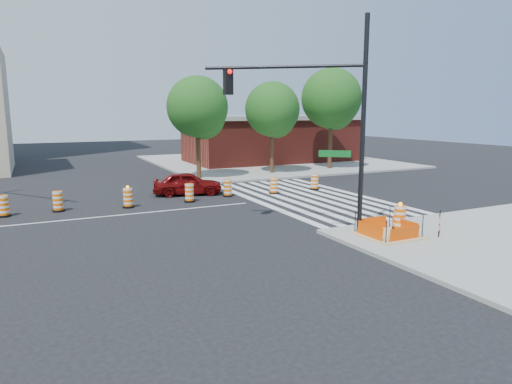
# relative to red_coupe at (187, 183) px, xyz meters

# --- Properties ---
(ground) EXTENTS (120.00, 120.00, 0.00)m
(ground) POSITION_rel_red_coupe_xyz_m (-4.92, -3.93, -0.70)
(ground) COLOR black
(ground) RESTS_ON ground
(sidewalk_ne) EXTENTS (22.00, 22.00, 0.15)m
(sidewalk_ne) POSITION_rel_red_coupe_xyz_m (13.08, 14.07, -0.63)
(sidewalk_ne) COLOR gray
(sidewalk_ne) RESTS_ON ground
(crosswalk_east) EXTENTS (6.75, 13.50, 0.01)m
(crosswalk_east) POSITION_rel_red_coupe_xyz_m (6.03, -3.93, -0.70)
(crosswalk_east) COLOR silver
(crosswalk_east) RESTS_ON ground
(lane_centerline) EXTENTS (14.00, 0.12, 0.01)m
(lane_centerline) POSITION_rel_red_coupe_xyz_m (-4.92, -3.93, -0.70)
(lane_centerline) COLOR silver
(lane_centerline) RESTS_ON ground
(excavation_pit) EXTENTS (2.20, 2.20, 0.90)m
(excavation_pit) POSITION_rel_red_coupe_xyz_m (4.08, -12.93, -0.48)
(excavation_pit) COLOR tan
(excavation_pit) RESTS_ON ground
(brick_storefront) EXTENTS (16.50, 8.50, 4.60)m
(brick_storefront) POSITION_rel_red_coupe_xyz_m (13.08, 14.07, 1.62)
(brick_storefront) COLOR maroon
(brick_storefront) RESTS_ON ground
(red_coupe) EXTENTS (4.40, 2.63, 1.40)m
(red_coupe) POSITION_rel_red_coupe_xyz_m (0.00, 0.00, 0.00)
(red_coupe) COLOR #630809
(red_coupe) RESTS_ON ground
(signal_pole_se) EXTENTS (5.20, 3.93, 8.43)m
(signal_pole_se) POSITION_rel_red_coupe_xyz_m (1.95, -11.00, 4.46)
(signal_pole_se) COLOR black
(signal_pole_se) RESTS_ON ground
(pit_drum) EXTENTS (0.60, 0.60, 1.17)m
(pit_drum) POSITION_rel_red_coupe_xyz_m (5.09, -12.48, -0.07)
(pit_drum) COLOR black
(pit_drum) RESTS_ON ground
(barricade) EXTENTS (0.64, 0.55, 0.95)m
(barricade) POSITION_rel_red_coupe_xyz_m (5.92, -13.77, -0.03)
(barricade) COLOR #FA6605
(barricade) RESTS_ON ground
(tree_north_c) EXTENTS (4.43, 4.43, 7.53)m
(tree_north_c) POSITION_rel_red_coupe_xyz_m (2.70, 5.59, 4.36)
(tree_north_c) COLOR #382314
(tree_north_c) RESTS_ON ground
(tree_north_d) EXTENTS (4.31, 4.31, 7.33)m
(tree_north_d) POSITION_rel_red_coupe_xyz_m (8.95, 5.90, 4.22)
(tree_north_d) COLOR #382314
(tree_north_d) RESTS_ON ground
(tree_north_e) EXTENTS (5.09, 5.09, 8.65)m
(tree_north_e) POSITION_rel_red_coupe_xyz_m (14.86, 6.34, 5.11)
(tree_north_e) COLOR #382314
(tree_north_e) RESTS_ON ground
(median_drum_2) EXTENTS (0.60, 0.60, 1.02)m
(median_drum_2) POSITION_rel_red_coupe_xyz_m (-9.71, -1.83, -0.22)
(median_drum_2) COLOR black
(median_drum_2) RESTS_ON ground
(median_drum_3) EXTENTS (0.60, 0.60, 1.02)m
(median_drum_3) POSITION_rel_red_coupe_xyz_m (-7.30, -1.70, -0.22)
(median_drum_3) COLOR black
(median_drum_3) RESTS_ON ground
(median_drum_4) EXTENTS (0.60, 0.60, 1.18)m
(median_drum_4) POSITION_rel_red_coupe_xyz_m (-3.95, -2.29, -0.21)
(median_drum_4) COLOR black
(median_drum_4) RESTS_ON ground
(median_drum_5) EXTENTS (0.60, 0.60, 1.02)m
(median_drum_5) POSITION_rel_red_coupe_xyz_m (-0.59, -2.23, -0.22)
(median_drum_5) COLOR black
(median_drum_5) RESTS_ON ground
(median_drum_6) EXTENTS (0.60, 0.60, 1.02)m
(median_drum_6) POSITION_rel_red_coupe_xyz_m (1.97, -1.59, -0.22)
(median_drum_6) COLOR black
(median_drum_6) RESTS_ON ground
(median_drum_7) EXTENTS (0.60, 0.60, 1.02)m
(median_drum_7) POSITION_rel_red_coupe_xyz_m (4.86, -2.00, -0.22)
(median_drum_7) COLOR black
(median_drum_7) RESTS_ON ground
(median_drum_8) EXTENTS (0.60, 0.60, 1.02)m
(median_drum_8) POSITION_rel_red_coupe_xyz_m (7.94, -1.83, -0.22)
(median_drum_8) COLOR black
(median_drum_8) RESTS_ON ground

